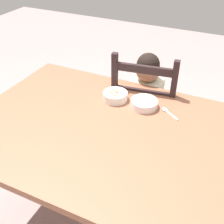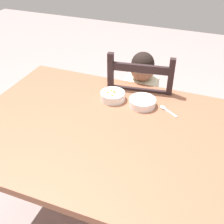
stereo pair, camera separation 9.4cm
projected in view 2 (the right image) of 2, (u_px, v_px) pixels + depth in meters
The scene contains 7 objects.
ground_plane at pixel (104, 214), 1.97m from camera, with size 8.00×8.00×0.00m, color gray.
dining_table at pixel (103, 140), 1.58m from camera, with size 1.46×1.06×0.77m.
dining_chair at pixel (140, 115), 2.12m from camera, with size 0.48×0.48×1.01m.
child_figure at pixel (140, 97), 2.02m from camera, with size 0.32×0.31×0.96m.
bowl_of_peas at pixel (142, 102), 1.68m from camera, with size 0.16×0.16×0.05m.
bowl_of_carrots at pixel (113, 96), 1.74m from camera, with size 0.15×0.15×0.05m.
spoon at pixel (165, 109), 1.66m from camera, with size 0.12×0.10×0.01m.
Camera 2 is at (0.48, -1.10, 1.71)m, focal length 45.45 mm.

